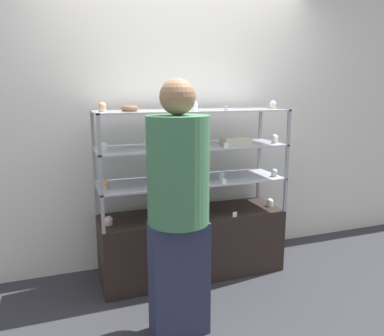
{
  "coord_description": "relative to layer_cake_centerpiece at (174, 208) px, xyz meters",
  "views": [
    {
      "loc": [
        -1.04,
        -2.88,
        1.57
      ],
      "look_at": [
        0.0,
        0.0,
        0.95
      ],
      "focal_mm": 35.0,
      "sensor_mm": 36.0,
      "label": 1
    }
  ],
  "objects": [
    {
      "name": "cupcake_2",
      "position": [
        0.89,
        -0.08,
        -0.02
      ],
      "size": [
        0.06,
        0.06,
        0.07
      ],
      "color": "beige",
      "rests_on": "display_base"
    },
    {
      "name": "display_riser_upper",
      "position": [
        0.16,
        -0.02,
        0.8
      ],
      "size": [
        1.57,
        0.48,
        0.29
      ],
      "color": "#99999E",
      "rests_on": "display_riser_middle"
    },
    {
      "name": "cupcake_7",
      "position": [
        -0.57,
        -0.11,
        0.56
      ],
      "size": [
        0.06,
        0.06,
        0.08
      ],
      "color": "beige",
      "rests_on": "display_riser_middle"
    },
    {
      "name": "display_riser_middle",
      "position": [
        0.16,
        -0.02,
        0.51
      ],
      "size": [
        1.57,
        0.48,
        0.29
      ],
      "color": "#99999E",
      "rests_on": "display_riser_lower"
    },
    {
      "name": "cupcake_1",
      "position": [
        0.16,
        -0.06,
        -0.02
      ],
      "size": [
        0.06,
        0.06,
        0.07
      ],
      "color": "#CCB28C",
      "rests_on": "display_base"
    },
    {
      "name": "cupcake_9",
      "position": [
        0.88,
        -0.11,
        0.56
      ],
      "size": [
        0.06,
        0.06,
        0.08
      ],
      "color": "beige",
      "rests_on": "display_riser_middle"
    },
    {
      "name": "cupcake_4",
      "position": [
        -0.08,
        -0.09,
        0.27
      ],
      "size": [
        0.06,
        0.06,
        0.07
      ],
      "color": "beige",
      "rests_on": "display_riser_lower"
    },
    {
      "name": "sheet_cake_frosted",
      "position": [
        0.53,
        -0.07,
        0.56
      ],
      "size": [
        0.25,
        0.14,
        0.06
      ],
      "color": "beige",
      "rests_on": "display_riser_middle"
    },
    {
      "name": "cupcake_11",
      "position": [
        0.15,
        -0.09,
        0.85
      ],
      "size": [
        0.05,
        0.05,
        0.07
      ],
      "color": "white",
      "rests_on": "display_riser_upper"
    },
    {
      "name": "display_riser_lower",
      "position": [
        0.16,
        -0.02,
        0.22
      ],
      "size": [
        1.57,
        0.48,
        0.29
      ],
      "color": "#99999E",
      "rests_on": "display_base"
    },
    {
      "name": "price_tag_1",
      "position": [
        0.35,
        -0.24,
        0.26
      ],
      "size": [
        0.04,
        0.0,
        0.04
      ],
      "color": "white",
      "rests_on": "display_riser_lower"
    },
    {
      "name": "display_base",
      "position": [
        0.16,
        -0.02,
        -0.33
      ],
      "size": [
        1.57,
        0.48,
        0.55
      ],
      "color": "black",
      "rests_on": "ground_plane"
    },
    {
      "name": "cupcake_8",
      "position": [
        0.17,
        -0.06,
        0.56
      ],
      "size": [
        0.06,
        0.06,
        0.08
      ],
      "color": "white",
      "rests_on": "display_riser_middle"
    },
    {
      "name": "donut_glazed",
      "position": [
        -0.35,
        -0.01,
        0.84
      ],
      "size": [
        0.13,
        0.13,
        0.04
      ],
      "color": "brown",
      "rests_on": "display_riser_upper"
    },
    {
      "name": "cupcake_5",
      "position": [
        0.39,
        -0.1,
        0.27
      ],
      "size": [
        0.06,
        0.06,
        0.07
      ],
      "color": "beige",
      "rests_on": "display_riser_lower"
    },
    {
      "name": "cupcake_12",
      "position": [
        0.88,
        -0.07,
        0.85
      ],
      "size": [
        0.05,
        0.05,
        0.07
      ],
      "color": "#CCB28C",
      "rests_on": "display_riser_upper"
    },
    {
      "name": "price_tag_3",
      "position": [
        0.35,
        -0.24,
        0.84
      ],
      "size": [
        0.04,
        0.0,
        0.04
      ],
      "color": "white",
      "rests_on": "display_riser_upper"
    },
    {
      "name": "back_wall",
      "position": [
        0.16,
        0.37,
        0.69
      ],
      "size": [
        8.0,
        0.05,
        2.6
      ],
      "color": "silver",
      "rests_on": "ground_plane"
    },
    {
      "name": "cupcake_3",
      "position": [
        -0.57,
        -0.07,
        0.27
      ],
      "size": [
        0.06,
        0.06,
        0.07
      ],
      "color": "#CCB28C",
      "rests_on": "display_riser_lower"
    },
    {
      "name": "cupcake_10",
      "position": [
        -0.56,
        -0.06,
        0.85
      ],
      "size": [
        0.05,
        0.05,
        0.07
      ],
      "color": "#CCB28C",
      "rests_on": "display_riser_upper"
    },
    {
      "name": "cupcake_0",
      "position": [
        -0.55,
        -0.07,
        -0.02
      ],
      "size": [
        0.06,
        0.06,
        0.07
      ],
      "color": "#CCB28C",
      "rests_on": "display_base"
    },
    {
      "name": "price_tag_2",
      "position": [
        0.36,
        -0.24,
        0.55
      ],
      "size": [
        0.04,
        0.0,
        0.04
      ],
      "color": "white",
      "rests_on": "display_riser_middle"
    },
    {
      "name": "ground_plane",
      "position": [
        0.16,
        -0.02,
        -0.61
      ],
      "size": [
        20.0,
        20.0,
        0.0
      ],
      "primitive_type": "plane",
      "color": "#2D2D33"
    },
    {
      "name": "customer_figure",
      "position": [
        -0.2,
        -0.76,
        0.28
      ],
      "size": [
        0.38,
        0.38,
        1.65
      ],
      "color": "#282D47",
      "rests_on": "ground_plane"
    },
    {
      "name": "price_tag_0",
      "position": [
        0.45,
        -0.24,
        -0.03
      ],
      "size": [
        0.04,
        0.0,
        0.04
      ],
      "color": "white",
      "rests_on": "display_base"
    },
    {
      "name": "layer_cake_centerpiece",
      "position": [
        0.0,
        0.0,
        0.0
      ],
      "size": [
        0.16,
        0.16,
        0.11
      ],
      "color": "beige",
      "rests_on": "display_base"
    },
    {
      "name": "cupcake_6",
      "position": [
        0.88,
        -0.14,
        0.27
      ],
      "size": [
        0.06,
        0.06,
        0.07
      ],
      "color": "#CCB28C",
      "rests_on": "display_riser_lower"
    }
  ]
}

